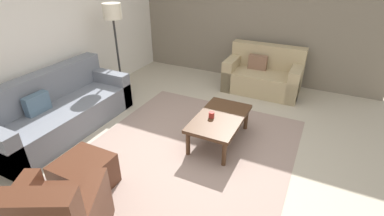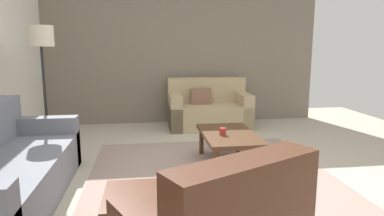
{
  "view_description": "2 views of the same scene",
  "coord_description": "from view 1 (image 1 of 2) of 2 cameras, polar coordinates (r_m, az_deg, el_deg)",
  "views": [
    {
      "loc": [
        -2.86,
        -1.43,
        2.41
      ],
      "look_at": [
        0.02,
        -0.02,
        0.66
      ],
      "focal_mm": 26.11,
      "sensor_mm": 36.0,
      "label": 1
    },
    {
      "loc": [
        -3.55,
        0.72,
        1.45
      ],
      "look_at": [
        0.04,
        0.22,
        0.79
      ],
      "focal_mm": 31.86,
      "sensor_mm": 36.0,
      "label": 2
    }
  ],
  "objects": [
    {
      "name": "coffee_table",
      "position": [
        4.0,
        5.67,
        -2.4
      ],
      "size": [
        1.1,
        0.64,
        0.41
      ],
      "color": "#472D1C",
      "rests_on": "ground_plane"
    },
    {
      "name": "rear_partition",
      "position": [
        5.04,
        -28.8,
        13.68
      ],
      "size": [
        6.0,
        0.12,
        2.8
      ],
      "primitive_type": "cube",
      "color": "silver",
      "rests_on": "ground_plane"
    },
    {
      "name": "cup",
      "position": [
        3.92,
        4.01,
        -1.4
      ],
      "size": [
        0.08,
        0.08,
        0.08
      ],
      "primitive_type": "cylinder",
      "color": "#B2332D",
      "rests_on": "coffee_table"
    },
    {
      "name": "couch_loveseat",
      "position": [
        5.82,
        14.37,
        6.48
      ],
      "size": [
        0.83,
        1.44,
        0.88
      ],
      "color": "tan",
      "rests_on": "ground_plane"
    },
    {
      "name": "couch_main",
      "position": [
        4.79,
        -25.83,
        -0.65
      ],
      "size": [
        2.26,
        0.91,
        0.88
      ],
      "color": "slate",
      "rests_on": "ground_plane"
    },
    {
      "name": "lamp_standing",
      "position": [
        5.28,
        -15.75,
        16.68
      ],
      "size": [
        0.32,
        0.32,
        1.71
      ],
      "color": "black",
      "rests_on": "ground_plane"
    },
    {
      "name": "area_rug",
      "position": [
        4.0,
        -0.37,
        -8.37
      ],
      "size": [
        2.98,
        2.75,
        0.01
      ],
      "primitive_type": "cube",
      "color": "gray",
      "rests_on": "ground_plane"
    },
    {
      "name": "ottoman",
      "position": [
        3.52,
        -21.06,
        -12.57
      ],
      "size": [
        0.56,
        0.56,
        0.4
      ],
      "primitive_type": "cube",
      "color": "#4C2819",
      "rests_on": "ground_plane"
    },
    {
      "name": "stone_feature_panel",
      "position": [
        6.11,
        12.91,
        18.44
      ],
      "size": [
        0.12,
        5.2,
        2.8
      ],
      "primitive_type": "cube",
      "color": "slate",
      "rests_on": "ground_plane"
    },
    {
      "name": "ground_plane",
      "position": [
        4.0,
        -0.37,
        -8.42
      ],
      "size": [
        8.0,
        8.0,
        0.0
      ],
      "primitive_type": "plane",
      "color": "#B2A893"
    }
  ]
}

